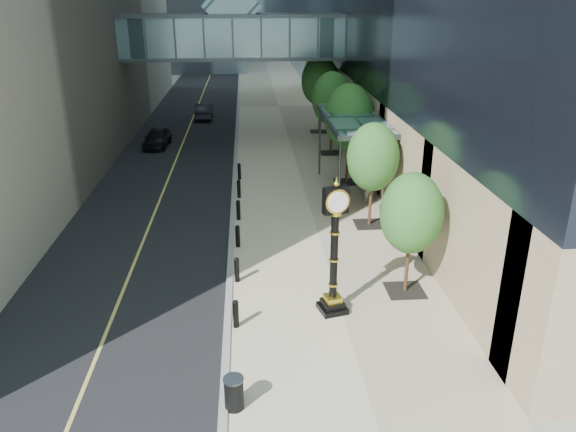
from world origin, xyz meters
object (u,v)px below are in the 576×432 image
object	(u,v)px
pedestrian	(369,189)
car_near	(157,138)
street_clock	(334,258)
trash_bin	(234,394)
car_far	(204,111)

from	to	relation	value
pedestrian	car_near	distance (m)	18.15
pedestrian	car_near	xyz separation A→B (m)	(-12.89, 12.78, -0.13)
street_clock	trash_bin	distance (m)	6.02
street_clock	car_near	distance (m)	25.40
pedestrian	car_near	world-z (taller)	pedestrian
pedestrian	car_far	xyz separation A→B (m)	(-10.15, 22.46, -0.13)
street_clock	car_far	world-z (taller)	street_clock
street_clock	pedestrian	world-z (taller)	street_clock
car_far	car_near	bearing A→B (deg)	73.53
street_clock	trash_bin	size ratio (longest dim) A/B	5.33
trash_bin	car_near	bearing A→B (deg)	101.98
trash_bin	car_far	world-z (taller)	car_far
trash_bin	pedestrian	bearing A→B (deg)	66.06
street_clock	car_far	bearing A→B (deg)	86.68
car_far	trash_bin	bearing A→B (deg)	94.23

